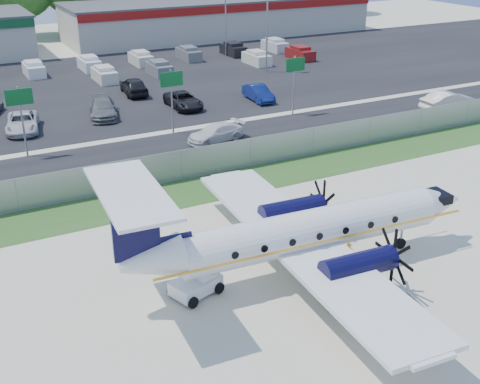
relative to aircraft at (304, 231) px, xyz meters
name	(u,v)px	position (x,y,z in m)	size (l,w,h in m)	color
ground	(302,287)	(-0.68, -1.01, -2.17)	(170.00, 170.00, 0.00)	beige
grass_verge	(195,191)	(-0.68, 10.99, -2.16)	(170.00, 4.00, 0.02)	#2D561E
access_road	(155,155)	(-0.68, 17.99, -2.15)	(170.00, 8.00, 0.02)	black
parking_lot	(81,89)	(-0.68, 38.99, -2.15)	(170.00, 32.00, 0.02)	black
perimeter_fence	(181,165)	(-0.68, 12.99, -1.16)	(120.00, 0.06, 1.99)	gray
building_east	(220,17)	(25.32, 60.97, 0.46)	(44.40, 12.40, 5.24)	#BAB4A8
sign_left	(20,107)	(-8.68, 21.90, 1.45)	(1.80, 0.26, 5.00)	gray
sign_mid	(172,88)	(2.32, 21.90, 1.45)	(1.80, 0.26, 5.00)	gray
sign_right	(295,73)	(13.32, 21.90, 1.45)	(1.80, 0.26, 5.00)	gray
light_pole_ne	(267,24)	(19.32, 36.99, 3.07)	(0.90, 0.35, 9.09)	gray
light_pole_se	(226,12)	(19.32, 46.99, 3.07)	(0.90, 0.35, 9.09)	gray
tree_line	(23,37)	(-0.68, 72.99, -2.17)	(112.00, 6.00, 14.00)	#265F1C
aircraft	(304,231)	(0.00, 0.00, 0.00)	(18.15, 17.90, 5.61)	silver
pushback_tug	(197,282)	(-5.05, 0.68, -1.61)	(2.45, 2.10, 1.16)	silver
baggage_cart_far	(393,315)	(1.03, -5.12, -1.67)	(2.22, 1.60, 1.06)	gray
cone_nose	(348,245)	(3.21, 0.73, -1.90)	(0.39, 0.39, 0.56)	orange
cone_starboard_wing	(235,248)	(-1.90, 3.15, -1.93)	(0.35, 0.35, 0.50)	orange
road_car_mid	(216,141)	(4.44, 18.73, -2.17)	(1.83, 4.51, 1.31)	silver
road_car_east	(448,111)	(25.87, 16.54, -2.17)	(1.82, 5.21, 1.72)	beige
parked_car_b	(24,131)	(-7.98, 27.95, -2.17)	(2.37, 5.14, 1.43)	silver
parked_car_c	(104,117)	(-1.30, 28.76, -2.17)	(2.12, 5.22, 1.51)	#595B5E
parked_car_d	(184,108)	(5.79, 28.22, -2.17)	(2.29, 4.96, 1.38)	black
parked_car_e	(258,101)	(12.83, 27.19, -2.17)	(1.52, 4.35, 1.43)	navy
parked_car_g	(135,95)	(3.36, 34.59, -2.17)	(1.97, 4.89, 1.67)	black
far_parking_rows	(69,79)	(-0.68, 43.99, -2.17)	(56.00, 10.00, 1.60)	gray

